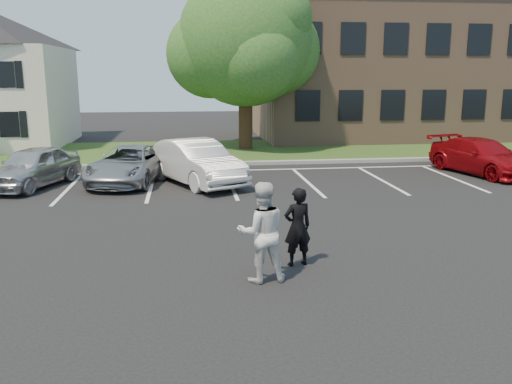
# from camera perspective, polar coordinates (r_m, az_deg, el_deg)

# --- Properties ---
(ground_plane) EXTENTS (90.00, 90.00, 0.00)m
(ground_plane) POSITION_cam_1_polar(r_m,az_deg,el_deg) (11.69, 0.64, -7.05)
(ground_plane) COLOR black
(ground_plane) RESTS_ON ground
(curb) EXTENTS (40.00, 0.30, 0.15)m
(curb) POSITION_cam_1_polar(r_m,az_deg,el_deg) (23.28, -3.50, 3.00)
(curb) COLOR gray
(curb) RESTS_ON ground
(grass_strip) EXTENTS (44.00, 8.00, 0.08)m
(grass_strip) POSITION_cam_1_polar(r_m,az_deg,el_deg) (27.23, -4.09, 4.30)
(grass_strip) COLOR #264515
(grass_strip) RESTS_ON ground
(stall_lines) EXTENTS (34.00, 5.36, 0.01)m
(stall_lines) POSITION_cam_1_polar(r_m,az_deg,el_deg) (20.46, 1.01, 1.50)
(stall_lines) COLOR silver
(stall_lines) RESTS_ON ground
(office_building) EXTENTS (22.40, 10.40, 8.30)m
(office_building) POSITION_cam_1_polar(r_m,az_deg,el_deg) (36.39, 18.31, 12.28)
(office_building) COLOR #8D6A51
(office_building) RESTS_ON ground
(tree) EXTENTS (7.80, 7.20, 8.80)m
(tree) POSITION_cam_1_polar(r_m,az_deg,el_deg) (27.84, -0.98, 15.47)
(tree) COLOR black
(tree) RESTS_ON ground
(man_black_suit) EXTENTS (0.67, 0.52, 1.64)m
(man_black_suit) POSITION_cam_1_polar(r_m,az_deg,el_deg) (11.12, 4.39, -3.68)
(man_black_suit) COLOR black
(man_black_suit) RESTS_ON ground
(man_white_shirt) EXTENTS (0.99, 0.80, 1.93)m
(man_white_shirt) POSITION_cam_1_polar(r_m,az_deg,el_deg) (10.23, 0.60, -4.24)
(man_white_shirt) COLOR silver
(man_white_shirt) RESTS_ON ground
(car_silver_west) EXTENTS (2.97, 4.43, 1.40)m
(car_silver_west) POSITION_cam_1_polar(r_m,az_deg,el_deg) (20.34, -22.44, 2.47)
(car_silver_west) COLOR #B1B1B6
(car_silver_west) RESTS_ON ground
(car_silver_minivan) EXTENTS (3.22, 5.09, 1.31)m
(car_silver_minivan) POSITION_cam_1_polar(r_m,az_deg,el_deg) (20.07, -13.20, 2.84)
(car_silver_minivan) COLOR #96989C
(car_silver_minivan) RESTS_ON ground
(car_white_sedan) EXTENTS (3.63, 4.99, 1.57)m
(car_white_sedan) POSITION_cam_1_polar(r_m,az_deg,el_deg) (19.38, -6.33, 3.14)
(car_white_sedan) COLOR silver
(car_white_sedan) RESTS_ON ground
(car_red_compact) EXTENTS (3.00, 5.03, 1.37)m
(car_red_compact) POSITION_cam_1_polar(r_m,az_deg,el_deg) (22.97, 22.66, 3.46)
(car_red_compact) COLOR maroon
(car_red_compact) RESTS_ON ground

